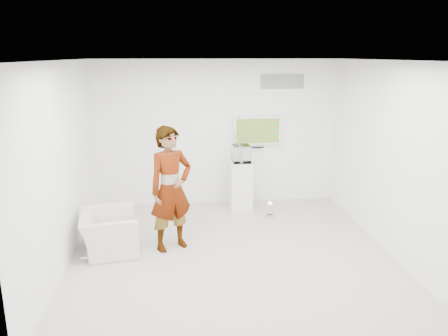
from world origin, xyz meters
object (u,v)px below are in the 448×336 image
(pedestal, at_px, (241,186))
(person, at_px, (171,189))
(tv, at_px, (258,131))
(floor_uplight, at_px, (270,210))
(armchair, at_px, (109,232))

(pedestal, bearing_deg, person, -128.90)
(tv, xyz_separation_m, pedestal, (-0.41, -0.44, -1.05))
(tv, bearing_deg, person, -129.79)
(person, height_order, floor_uplight, person)
(tv, xyz_separation_m, floor_uplight, (0.09, -0.95, -1.40))
(armchair, distance_m, floor_uplight, 3.13)
(tv, height_order, armchair, tv)
(person, bearing_deg, armchair, 151.96)
(floor_uplight, bearing_deg, tv, 95.60)
(armchair, bearing_deg, pedestal, -62.86)
(person, relative_size, pedestal, 2.04)
(person, relative_size, armchair, 2.01)
(tv, height_order, person, person)
(person, bearing_deg, tv, 21.32)
(person, height_order, armchair, person)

